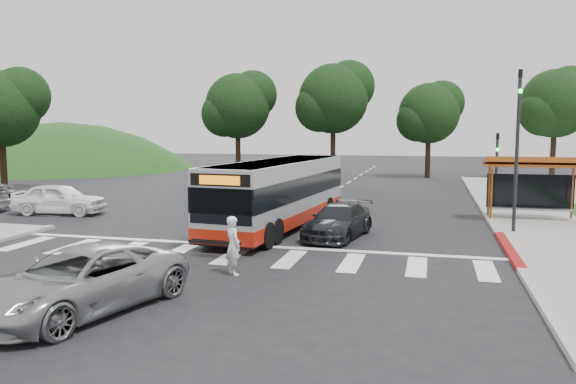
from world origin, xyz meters
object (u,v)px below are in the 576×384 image
(transit_bus, at_px, (280,194))
(pedestrian, at_px, (233,245))
(silver_suv_south, at_px, (80,280))
(dark_sedan, at_px, (338,221))

(transit_bus, xyz_separation_m, pedestrian, (0.76, -7.86, -0.57))
(transit_bus, relative_size, silver_suv_south, 2.09)
(transit_bus, height_order, dark_sedan, transit_bus)
(transit_bus, relative_size, dark_sedan, 2.49)
(pedestrian, bearing_deg, dark_sedan, -63.70)
(pedestrian, relative_size, dark_sedan, 0.38)
(transit_bus, bearing_deg, silver_suv_south, -91.51)
(pedestrian, xyz_separation_m, silver_suv_south, (-2.24, -4.01, -0.12))
(silver_suv_south, bearing_deg, pedestrian, 75.49)
(dark_sedan, xyz_separation_m, silver_suv_south, (-4.26, -10.34, 0.09))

